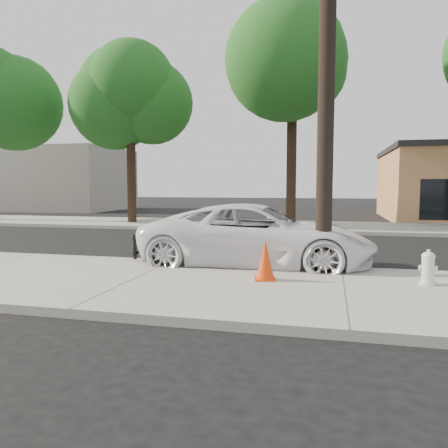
{
  "coord_description": "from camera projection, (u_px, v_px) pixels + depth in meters",
  "views": [
    {
      "loc": [
        3.72,
        -12.09,
        1.97
      ],
      "look_at": [
        1.11,
        -1.37,
        1.0
      ],
      "focal_mm": 35.0,
      "sensor_mm": 36.0,
      "label": 1
    }
  ],
  "objects": [
    {
      "name": "fire_hydrant",
      "position": [
        428.0,
        269.0,
        8.02
      ],
      "size": [
        0.32,
        0.3,
        0.61
      ],
      "rotation": [
        0.0,
        0.0,
        -0.06
      ],
      "color": "silver",
      "rests_on": "near_sidewalk"
    },
    {
      "name": "far_sidewalk",
      "position": [
        250.0,
        225.0,
        20.97
      ],
      "size": [
        90.0,
        5.0,
        0.15
      ],
      "primitive_type": "cube",
      "color": "gray",
      "rests_on": "ground"
    },
    {
      "name": "traffic_cone",
      "position": [
        265.0,
        260.0,
        8.44
      ],
      "size": [
        0.48,
        0.48,
        0.78
      ],
      "rotation": [
        0.0,
        0.0,
        0.21
      ],
      "color": "red",
      "rests_on": "near_sidewalk"
    },
    {
      "name": "building_far",
      "position": [
        40.0,
        180.0,
        36.6
      ],
      "size": [
        14.0,
        8.0,
        5.0
      ],
      "primitive_type": "cube",
      "color": "gray",
      "rests_on": "ground"
    },
    {
      "name": "curb_near",
      "position": [
        173.0,
        263.0,
        10.71
      ],
      "size": [
        90.0,
        0.12,
        0.16
      ],
      "primitive_type": "cube",
      "color": "#9E9B93",
      "rests_on": "ground"
    },
    {
      "name": "police_cruiser",
      "position": [
        257.0,
        236.0,
        10.5
      ],
      "size": [
        5.55,
        2.62,
        1.53
      ],
      "primitive_type": "imported",
      "rotation": [
        0.0,
        0.0,
        1.58
      ],
      "color": "white",
      "rests_on": "ground"
    },
    {
      "name": "near_sidewalk",
      "position": [
        134.0,
        282.0,
        8.58
      ],
      "size": [
        90.0,
        4.4,
        0.15
      ],
      "primitive_type": "cube",
      "color": "gray",
      "rests_on": "ground"
    },
    {
      "name": "utility_pole",
      "position": [
        327.0,
        51.0,
        8.88
      ],
      "size": [
        1.4,
        0.34,
        9.0
      ],
      "color": "black",
      "rests_on": "near_sidewalk"
    },
    {
      "name": "ground",
      "position": [
        198.0,
        253.0,
        12.75
      ],
      "size": [
        120.0,
        120.0,
        0.0
      ],
      "primitive_type": "plane",
      "color": "black",
      "rests_on": "ground"
    },
    {
      "name": "tree_c",
      "position": [
        297.0,
        72.0,
        19.02
      ],
      "size": [
        4.96,
        4.8,
        9.55
      ],
      "color": "black",
      "rests_on": "far_sidewalk"
    },
    {
      "name": "tree_b",
      "position": [
        132.0,
        100.0,
        21.39
      ],
      "size": [
        4.34,
        4.2,
        8.45
      ],
      "color": "black",
      "rests_on": "far_sidewalk"
    }
  ]
}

